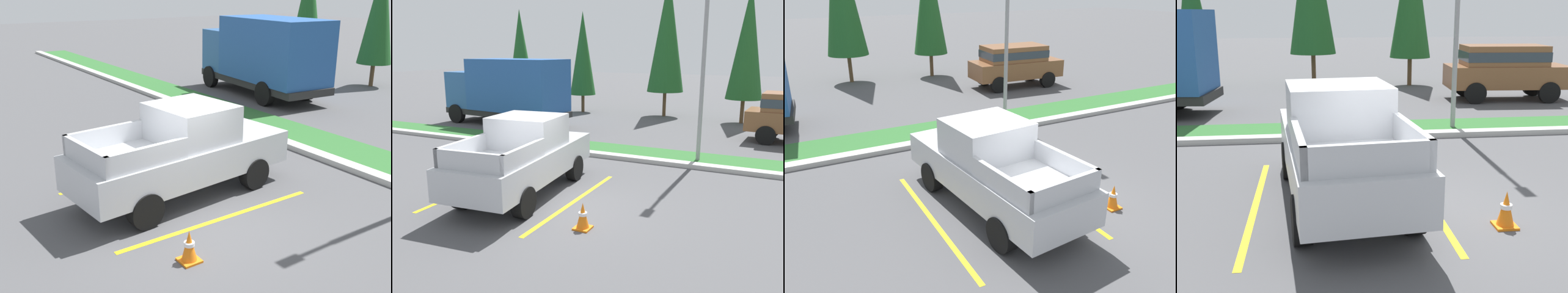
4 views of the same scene
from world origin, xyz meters
TOP-DOWN VIEW (x-y plane):
  - ground_plane at (0.00, 0.00)m, footprint 120.00×120.00m
  - parking_line_near at (-2.54, 0.44)m, footprint 0.12×4.80m
  - parking_line_far at (0.56, 0.44)m, footprint 0.12×4.80m
  - curb_strip at (0.00, 5.00)m, footprint 56.00×0.40m
  - grass_median at (0.00, 6.10)m, footprint 56.00×1.80m
  - pickup_truck_main at (-1.00, 0.49)m, footprint 2.39×5.38m
  - suv_distant at (5.95, 10.55)m, footprint 4.71×2.18m
  - street_light at (2.60, 5.75)m, footprint 0.24×1.49m
  - traffic_cone at (1.51, -0.98)m, footprint 0.36×0.36m

SIDE VIEW (x-z plane):
  - ground_plane at x=0.00m, z-range 0.00..0.00m
  - parking_line_near at x=-2.54m, z-range 0.00..0.01m
  - parking_line_far at x=0.56m, z-range 0.00..0.01m
  - grass_median at x=0.00m, z-range 0.00..0.06m
  - curb_strip at x=0.00m, z-range 0.00..0.15m
  - traffic_cone at x=1.51m, z-range -0.01..0.59m
  - pickup_truck_main at x=-1.00m, z-range -0.01..2.09m
  - suv_distant at x=5.95m, z-range 0.19..2.29m
  - street_light at x=2.60m, z-range 0.55..7.46m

